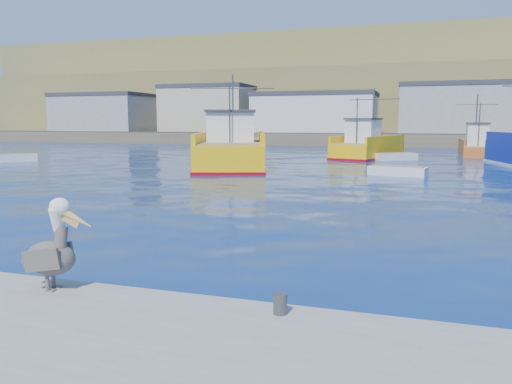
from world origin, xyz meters
TOP-DOWN VIEW (x-y plane):
  - ground at (0.00, 0.00)m, footprint 260.00×260.00m
  - dock_bollards at (0.60, -3.40)m, footprint 36.20×0.20m
  - far_shore at (0.00, 109.20)m, footprint 200.00×81.00m
  - trawler_yellow_a at (-8.08, 24.63)m, footprint 8.70×14.65m
  - trawler_yellow_b at (0.68, 36.62)m, footprint 6.21×10.79m
  - boat_orange at (10.34, 41.87)m, footprint 3.67×7.02m
  - skiff_left at (-26.64, 23.02)m, footprint 3.40×3.34m
  - skiff_mid at (3.83, 21.24)m, footprint 3.58×1.91m
  - skiff_extra at (3.31, 34.18)m, footprint 3.56×3.11m
  - pelican at (-0.81, -3.48)m, footprint 1.24×0.63m

SIDE VIEW (x-z plane):
  - ground at x=0.00m, z-range 0.00..0.00m
  - skiff_mid at x=3.83m, z-range -0.13..0.61m
  - skiff_left at x=-26.64m, z-range -0.14..0.63m
  - skiff_extra at x=3.31m, z-range -0.14..0.63m
  - dock_bollards at x=0.60m, z-range 0.50..0.80m
  - boat_orange at x=10.34m, z-range -1.98..3.93m
  - trawler_yellow_b at x=0.68m, z-range -2.20..4.17m
  - pelican at x=-0.81m, z-range 0.39..1.91m
  - trawler_yellow_a at x=-8.08m, z-range -2.24..4.61m
  - far_shore at x=0.00m, z-range -3.02..20.98m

